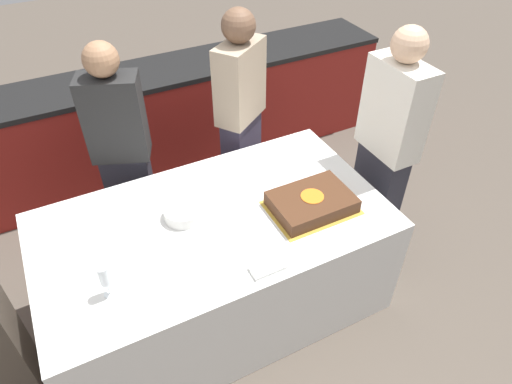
% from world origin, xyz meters
% --- Properties ---
extents(ground_plane, '(14.00, 14.00, 0.00)m').
position_xyz_m(ground_plane, '(0.00, 0.00, 0.00)').
color(ground_plane, brown).
extents(back_counter, '(4.40, 0.58, 0.92)m').
position_xyz_m(back_counter, '(0.00, 1.62, 0.46)').
color(back_counter, maroon).
rests_on(back_counter, ground_plane).
extents(dining_table, '(1.97, 1.10, 0.76)m').
position_xyz_m(dining_table, '(0.00, 0.00, 0.38)').
color(dining_table, silver).
rests_on(dining_table, ground_plane).
extents(cake, '(0.49, 0.36, 0.09)m').
position_xyz_m(cake, '(0.54, -0.17, 0.80)').
color(cake, gold).
rests_on(cake, dining_table).
extents(plate_stack, '(0.22, 0.22, 0.07)m').
position_xyz_m(plate_stack, '(-0.14, 0.10, 0.79)').
color(plate_stack, white).
rests_on(plate_stack, dining_table).
extents(wine_glass, '(0.06, 0.06, 0.20)m').
position_xyz_m(wine_glass, '(-0.63, -0.25, 0.89)').
color(wine_glass, white).
rests_on(wine_glass, dining_table).
extents(side_plate_near_cake, '(0.21, 0.21, 0.00)m').
position_xyz_m(side_plate_near_cake, '(0.52, 0.16, 0.76)').
color(side_plate_near_cake, white).
rests_on(side_plate_near_cake, dining_table).
extents(utensil_pile, '(0.18, 0.09, 0.02)m').
position_xyz_m(utensil_pile, '(0.10, -0.45, 0.77)').
color(utensil_pile, white).
rests_on(utensil_pile, dining_table).
extents(person_cutting_cake, '(0.43, 0.38, 1.61)m').
position_xyz_m(person_cutting_cake, '(0.54, 0.77, 0.84)').
color(person_cutting_cake, '#383347').
rests_on(person_cutting_cake, ground_plane).
extents(person_seated_right, '(0.21, 0.41, 1.65)m').
position_xyz_m(person_seated_right, '(1.20, 0.00, 0.85)').
color(person_seated_right, '#282833').
rests_on(person_seated_right, ground_plane).
extents(person_standing_back, '(0.40, 0.32, 1.56)m').
position_xyz_m(person_standing_back, '(-0.30, 0.77, 0.81)').
color(person_standing_back, '#282833').
rests_on(person_standing_back, ground_plane).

